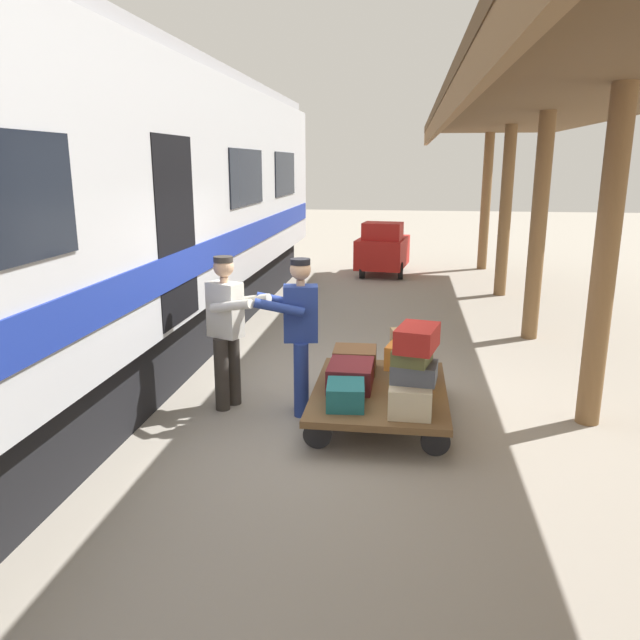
{
  "coord_description": "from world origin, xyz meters",
  "views": [
    {
      "loc": [
        -0.43,
        6.4,
        2.67
      ],
      "look_at": [
        0.39,
        0.52,
        1.15
      ],
      "focal_mm": 34.64,
      "sensor_mm": 36.0,
      "label": 1
    }
  ],
  "objects_px": {
    "baggage_tug": "(383,249)",
    "suitcase_cream_canvas": "(410,396)",
    "porter_in_overalls": "(299,331)",
    "suitcase_slate_roller": "(414,372)",
    "train_car": "(47,219)",
    "suitcase_maroon_trunk": "(351,375)",
    "suitcase_orange_carryall": "(409,354)",
    "luggage_cart": "(380,393)",
    "suitcase_teal_softside": "(346,395)",
    "suitcase_tan_vintage": "(411,343)",
    "suitcase_yellow_case": "(410,377)",
    "suitcase_navy_fabric": "(410,363)",
    "suitcase_olive_duffel": "(412,356)",
    "porter_by_door": "(227,327)",
    "suitcase_brown_leather": "(355,360)",
    "suitcase_red_plastic": "(417,338)"
  },
  "relations": [
    {
      "from": "suitcase_brown_leather",
      "to": "porter_in_overalls",
      "type": "height_order",
      "value": "porter_in_overalls"
    },
    {
      "from": "suitcase_maroon_trunk",
      "to": "suitcase_yellow_case",
      "type": "relative_size",
      "value": 1.21
    },
    {
      "from": "suitcase_teal_softside",
      "to": "porter_by_door",
      "type": "height_order",
      "value": "porter_by_door"
    },
    {
      "from": "suitcase_red_plastic",
      "to": "luggage_cart",
      "type": "bearing_deg",
      "value": -57.27
    },
    {
      "from": "suitcase_tan_vintage",
      "to": "baggage_tug",
      "type": "distance_m",
      "value": 8.35
    },
    {
      "from": "suitcase_yellow_case",
      "to": "suitcase_slate_roller",
      "type": "bearing_deg",
      "value": 93.13
    },
    {
      "from": "suitcase_brown_leather",
      "to": "luggage_cart",
      "type": "bearing_deg",
      "value": 120.29
    },
    {
      "from": "suitcase_tan_vintage",
      "to": "train_car",
      "type": "bearing_deg",
      "value": 4.03
    },
    {
      "from": "luggage_cart",
      "to": "porter_in_overalls",
      "type": "bearing_deg",
      "value": -4.5
    },
    {
      "from": "luggage_cart",
      "to": "suitcase_olive_duffel",
      "type": "height_order",
      "value": "suitcase_olive_duffel"
    },
    {
      "from": "suitcase_orange_carryall",
      "to": "baggage_tug",
      "type": "height_order",
      "value": "baggage_tug"
    },
    {
      "from": "suitcase_navy_fabric",
      "to": "suitcase_brown_leather",
      "type": "bearing_deg",
      "value": 0.0
    },
    {
      "from": "suitcase_tan_vintage",
      "to": "suitcase_olive_duffel",
      "type": "distance_m",
      "value": 1.04
    },
    {
      "from": "baggage_tug",
      "to": "suitcase_teal_softside",
      "type": "bearing_deg",
      "value": 90.13
    },
    {
      "from": "train_car",
      "to": "suitcase_maroon_trunk",
      "type": "bearing_deg",
      "value": 176.34
    },
    {
      "from": "suitcase_navy_fabric",
      "to": "suitcase_orange_carryall",
      "type": "bearing_deg",
      "value": 88.03
    },
    {
      "from": "luggage_cart",
      "to": "train_car",
      "type": "bearing_deg",
      "value": -3.35
    },
    {
      "from": "suitcase_yellow_case",
      "to": "suitcase_tan_vintage",
      "type": "xyz_separation_m",
      "value": [
        -0.0,
        -0.5,
        0.23
      ]
    },
    {
      "from": "suitcase_teal_softside",
      "to": "train_car",
      "type": "bearing_deg",
      "value": -12.48
    },
    {
      "from": "suitcase_cream_canvas",
      "to": "suitcase_slate_roller",
      "type": "relative_size",
      "value": 1.49
    },
    {
      "from": "suitcase_maroon_trunk",
      "to": "porter_by_door",
      "type": "bearing_deg",
      "value": -4.7
    },
    {
      "from": "suitcase_navy_fabric",
      "to": "suitcase_brown_leather",
      "type": "relative_size",
      "value": 1.02
    },
    {
      "from": "train_car",
      "to": "suitcase_teal_softside",
      "type": "distance_m",
      "value": 3.85
    },
    {
      "from": "suitcase_maroon_trunk",
      "to": "suitcase_teal_softside",
      "type": "bearing_deg",
      "value": 90.0
    },
    {
      "from": "suitcase_navy_fabric",
      "to": "suitcase_orange_carryall",
      "type": "xyz_separation_m",
      "value": [
        0.02,
        0.54,
        0.28
      ]
    },
    {
      "from": "luggage_cart",
      "to": "suitcase_maroon_trunk",
      "type": "xyz_separation_m",
      "value": [
        0.31,
        0.0,
        0.18
      ]
    },
    {
      "from": "porter_by_door",
      "to": "luggage_cart",
      "type": "bearing_deg",
      "value": 176.17
    },
    {
      "from": "luggage_cart",
      "to": "suitcase_teal_softside",
      "type": "xyz_separation_m",
      "value": [
        0.31,
        0.54,
        0.16
      ]
    },
    {
      "from": "suitcase_teal_softside",
      "to": "suitcase_cream_canvas",
      "type": "bearing_deg",
      "value": 180.0
    },
    {
      "from": "suitcase_yellow_case",
      "to": "porter_in_overalls",
      "type": "xyz_separation_m",
      "value": [
        1.19,
        -0.07,
        0.44
      ]
    },
    {
      "from": "suitcase_cream_canvas",
      "to": "train_car",
      "type": "bearing_deg",
      "value": -10.59
    },
    {
      "from": "luggage_cart",
      "to": "suitcase_red_plastic",
      "type": "xyz_separation_m",
      "value": [
        -0.36,
        0.55,
        0.78
      ]
    },
    {
      "from": "porter_in_overalls",
      "to": "baggage_tug",
      "type": "distance_m",
      "value": 8.78
    },
    {
      "from": "suitcase_red_plastic",
      "to": "porter_in_overalls",
      "type": "bearing_deg",
      "value": -26.81
    },
    {
      "from": "train_car",
      "to": "suitcase_yellow_case",
      "type": "bearing_deg",
      "value": 176.91
    },
    {
      "from": "baggage_tug",
      "to": "suitcase_cream_canvas",
      "type": "bearing_deg",
      "value": 93.97
    },
    {
      "from": "suitcase_olive_duffel",
      "to": "suitcase_red_plastic",
      "type": "distance_m",
      "value": 0.19
    },
    {
      "from": "suitcase_cream_canvas",
      "to": "suitcase_tan_vintage",
      "type": "bearing_deg",
      "value": -90.08
    },
    {
      "from": "suitcase_red_plastic",
      "to": "porter_by_door",
      "type": "distance_m",
      "value": 2.15
    },
    {
      "from": "train_car",
      "to": "baggage_tug",
      "type": "distance_m",
      "value": 9.37
    },
    {
      "from": "suitcase_olive_duffel",
      "to": "suitcase_brown_leather",
      "type": "bearing_deg",
      "value": -59.12
    },
    {
      "from": "suitcase_navy_fabric",
      "to": "suitcase_orange_carryall",
      "type": "height_order",
      "value": "suitcase_orange_carryall"
    },
    {
      "from": "suitcase_navy_fabric",
      "to": "porter_in_overalls",
      "type": "bearing_deg",
      "value": 21.45
    },
    {
      "from": "suitcase_teal_softside",
      "to": "suitcase_navy_fabric",
      "type": "bearing_deg",
      "value": -120.29
    },
    {
      "from": "suitcase_cream_canvas",
      "to": "porter_in_overalls",
      "type": "relative_size",
      "value": 0.37
    },
    {
      "from": "train_car",
      "to": "suitcase_cream_canvas",
      "type": "bearing_deg",
      "value": 169.41
    },
    {
      "from": "suitcase_tan_vintage",
      "to": "suitcase_orange_carryall",
      "type": "bearing_deg",
      "value": 87.74
    },
    {
      "from": "suitcase_navy_fabric",
      "to": "baggage_tug",
      "type": "height_order",
      "value": "baggage_tug"
    },
    {
      "from": "luggage_cart",
      "to": "suitcase_cream_canvas",
      "type": "relative_size",
      "value": 3.09
    },
    {
      "from": "suitcase_navy_fabric",
      "to": "porter_by_door",
      "type": "height_order",
      "value": "porter_by_door"
    }
  ]
}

